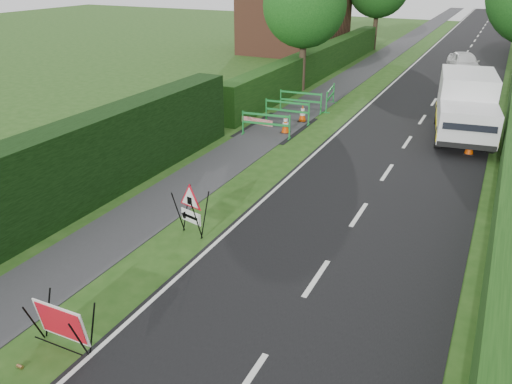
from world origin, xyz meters
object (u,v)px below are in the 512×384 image
(triangle_sign, at_px, (189,206))
(hatchback_car, at_px, (464,63))
(red_rect_sign, at_px, (61,323))
(works_van, at_px, (466,105))

(triangle_sign, distance_m, hatchback_car, 25.76)
(red_rect_sign, distance_m, works_van, 17.38)
(triangle_sign, bearing_deg, works_van, 77.92)
(red_rect_sign, height_order, works_van, works_van)
(triangle_sign, bearing_deg, hatchback_car, 93.14)
(red_rect_sign, distance_m, hatchback_car, 30.27)
(red_rect_sign, xyz_separation_m, hatchback_car, (3.98, 30.01, 0.13))
(red_rect_sign, xyz_separation_m, works_van, (5.26, 16.55, 0.75))
(red_rect_sign, relative_size, hatchback_car, 0.29)
(red_rect_sign, height_order, triangle_sign, triangle_sign)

